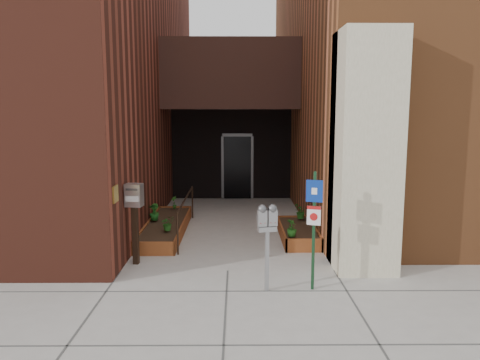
{
  "coord_description": "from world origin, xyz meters",
  "views": [
    {
      "loc": [
        0.17,
        -8.39,
        2.98
      ],
      "look_at": [
        0.25,
        1.8,
        1.45
      ],
      "focal_mm": 35.0,
      "sensor_mm": 36.0,
      "label": 1
    }
  ],
  "objects": [
    {
      "name": "shrub_left_c",
      "position": [
        -1.85,
        2.81,
        0.5
      ],
      "size": [
        0.28,
        0.28,
        0.41
      ],
      "primitive_type": "imported",
      "rotation": [
        0.0,
        0.0,
        3.41
      ],
      "color": "#19591A",
      "rests_on": "planter_left"
    },
    {
      "name": "architecture",
      "position": [
        -0.18,
        6.89,
        4.98
      ],
      "size": [
        20.0,
        14.6,
        10.0
      ],
      "color": "#5F281B",
      "rests_on": "ground"
    },
    {
      "name": "sign_post",
      "position": [
        1.44,
        -0.92,
        1.23
      ],
      "size": [
        0.26,
        0.11,
        1.99
      ],
      "color": "#12321A",
      "rests_on": "ground"
    },
    {
      "name": "shrub_left_b",
      "position": [
        -1.85,
        2.89,
        0.5
      ],
      "size": [
        0.31,
        0.31,
        0.4
      ],
      "primitive_type": "imported",
      "rotation": [
        0.0,
        0.0,
        2.34
      ],
      "color": "#285D1A",
      "rests_on": "planter_left"
    },
    {
      "name": "shrub_left_a",
      "position": [
        -1.38,
        1.83,
        0.47
      ],
      "size": [
        0.4,
        0.4,
        0.33
      ],
      "primitive_type": "imported",
      "rotation": [
        0.0,
        0.0,
        0.43
      ],
      "color": "#235F1B",
      "rests_on": "planter_left"
    },
    {
      "name": "planter_left",
      "position": [
        -1.55,
        2.7,
        0.13
      ],
      "size": [
        0.9,
        3.6,
        0.3
      ],
      "color": "brown",
      "rests_on": "ground"
    },
    {
      "name": "payment_dropbox",
      "position": [
        -1.79,
        0.43,
        1.14
      ],
      "size": [
        0.35,
        0.28,
        1.59
      ],
      "color": "black",
      "rests_on": "ground"
    },
    {
      "name": "parking_meter",
      "position": [
        0.67,
        -0.97,
        1.14
      ],
      "size": [
        0.34,
        0.18,
        1.47
      ],
      "color": "#939396",
      "rests_on": "ground"
    },
    {
      "name": "handrail",
      "position": [
        -1.05,
        2.65,
        0.75
      ],
      "size": [
        0.04,
        3.34,
        0.9
      ],
      "color": "black",
      "rests_on": "ground"
    },
    {
      "name": "shrub_right_a",
      "position": [
        1.35,
        1.3,
        0.49
      ],
      "size": [
        0.22,
        0.22,
        0.37
      ],
      "primitive_type": "imported",
      "rotation": [
        0.0,
        0.0,
        1.54
      ],
      "color": "#215D1A",
      "rests_on": "planter_right"
    },
    {
      "name": "shrub_right_b",
      "position": [
        1.35,
        1.66,
        0.45
      ],
      "size": [
        0.22,
        0.22,
        0.3
      ],
      "primitive_type": "imported",
      "rotation": [
        0.0,
        0.0,
        2.36
      ],
      "color": "#1C4E16",
      "rests_on": "planter_right"
    },
    {
      "name": "planter_right",
      "position": [
        1.6,
        2.2,
        0.13
      ],
      "size": [
        0.8,
        2.2,
        0.3
      ],
      "color": "brown",
      "rests_on": "ground"
    },
    {
      "name": "shrub_right_c",
      "position": [
        1.76,
        2.94,
        0.48
      ],
      "size": [
        0.45,
        0.45,
        0.36
      ],
      "primitive_type": "imported",
      "rotation": [
        0.0,
        0.0,
        4.13
      ],
      "color": "#205E1A",
      "rests_on": "planter_right"
    },
    {
      "name": "ground",
      "position": [
        0.0,
        0.0,
        0.0
      ],
      "size": [
        80.0,
        80.0,
        0.0
      ],
      "primitive_type": "plane",
      "color": "#9E9991",
      "rests_on": "ground"
    },
    {
      "name": "shrub_left_d",
      "position": [
        -1.54,
        4.17,
        0.48
      ],
      "size": [
        0.26,
        0.26,
        0.35
      ],
      "primitive_type": "imported",
      "rotation": [
        0.0,
        0.0,
        5.46
      ],
      "color": "#24621C",
      "rests_on": "planter_left"
    }
  ]
}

